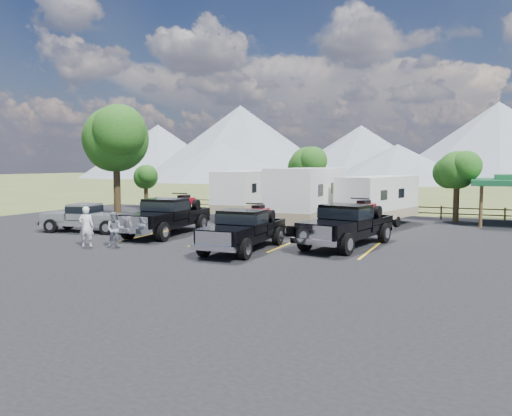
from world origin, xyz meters
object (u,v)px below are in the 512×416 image
at_px(trailer_center, 308,197).
at_px(trailer_right, 379,200).
at_px(tree_big_nw, 116,139).
at_px(rig_center, 244,228).
at_px(person_a, 86,227).
at_px(rig_left, 168,215).
at_px(pickup_silver, 87,217).
at_px(rig_right, 348,224).
at_px(trailer_left, 246,193).
at_px(person_b, 115,230).

height_order(trailer_center, trailer_right, trailer_center).
bearing_deg(tree_big_nw, rig_center, -29.51).
xyz_separation_m(trailer_right, person_a, (-10.96, -13.43, -0.67)).
distance_m(rig_center, person_a, 7.42).
relative_size(rig_left, trailer_center, 0.65).
height_order(rig_left, trailer_center, trailer_center).
distance_m(pickup_silver, person_a, 5.45).
bearing_deg(person_a, trailer_right, -155.46).
distance_m(rig_left, rig_right, 9.92).
bearing_deg(person_a, trailer_left, -121.10).
xyz_separation_m(trailer_center, person_b, (-5.94, -10.35, -1.07)).
height_order(rig_left, trailer_right, trailer_right).
xyz_separation_m(rig_right, person_b, (-9.77, -4.72, -0.24)).
xyz_separation_m(tree_big_nw, person_a, (6.29, -9.78, -4.61)).
height_order(trailer_left, person_a, trailer_left).
height_order(trailer_right, pickup_silver, trailer_right).
distance_m(trailer_center, person_b, 11.98).
relative_size(rig_right, trailer_left, 0.71).
distance_m(trailer_left, person_a, 14.88).
relative_size(rig_center, person_a, 3.24).
bearing_deg(person_b, rig_center, -14.29).
xyz_separation_m(person_a, person_b, (1.27, 0.47, -0.12)).
distance_m(trailer_center, person_a, 13.04).
distance_m(tree_big_nw, trailer_left, 9.83).
height_order(rig_left, person_a, rig_left).
distance_m(trailer_center, trailer_right, 4.57).
distance_m(tree_big_nw, rig_center, 16.03).
bearing_deg(trailer_left, person_a, -100.81).
bearing_deg(pickup_silver, trailer_center, 110.75).
xyz_separation_m(trailer_right, pickup_silver, (-14.64, -9.41, -0.78)).
relative_size(rig_center, trailer_right, 0.69).
distance_m(rig_left, trailer_left, 9.80).
distance_m(trailer_left, trailer_center, 7.16).
bearing_deg(tree_big_nw, person_a, -57.27).
distance_m(tree_big_nw, rig_right, 18.49).
height_order(rig_center, trailer_right, trailer_right).
bearing_deg(rig_left, trailer_right, 36.99).
xyz_separation_m(tree_big_nw, rig_left, (7.42, -4.76, -4.49)).
distance_m(rig_center, trailer_center, 8.65).
relative_size(rig_center, rig_right, 0.89).
bearing_deg(person_b, person_a, 169.23).
bearing_deg(rig_right, person_b, -142.58).
bearing_deg(trailer_right, trailer_left, -173.30).
bearing_deg(rig_center, pickup_silver, 168.79).
distance_m(rig_center, trailer_right, 11.88).
distance_m(tree_big_nw, pickup_silver, 7.90).
relative_size(rig_left, trailer_left, 0.70).
xyz_separation_m(rig_center, pickup_silver, (-10.75, 1.80, -0.14)).
bearing_deg(rig_right, trailer_right, 102.19).
distance_m(trailer_left, trailer_right, 9.80).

